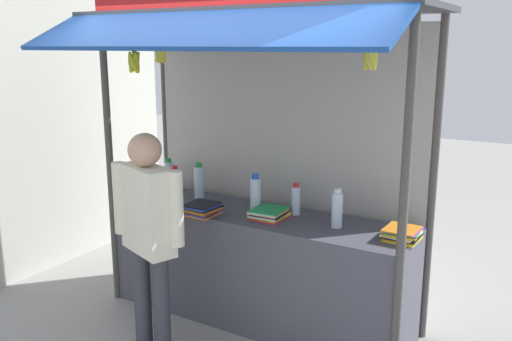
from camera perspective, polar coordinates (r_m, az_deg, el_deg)
The scene contains 18 objects.
ground_plane at distance 4.70m, azimuth 0.00°, elevation -15.07°, with size 20.00×20.00×0.00m, color gray.
stall_counter at distance 4.51m, azimuth 0.00°, elevation -9.99°, with size 2.52×0.64×0.91m, color #4C4C56.
stall_structure at distance 4.27m, azimuth 0.70°, elevation 5.96°, with size 2.72×1.47×2.81m.
water_bottle_far_right at distance 4.30m, azimuth 4.19°, elevation -3.08°, with size 0.07×0.07×0.26m.
water_bottle_far_left at distance 4.35m, azimuth -0.06°, elevation -2.49°, with size 0.09×0.09×0.31m.
water_bottle_right at distance 4.89m, azimuth -8.43°, elevation -1.14°, with size 0.08×0.08×0.27m.
water_bottle_back_right at distance 4.79m, azimuth -5.98°, elevation -1.12°, with size 0.09×0.09×0.31m.
water_bottle_front_left at distance 5.10m, azimuth -9.09°, elevation -0.46°, with size 0.08×0.08×0.29m.
water_bottle_front_right at distance 4.03m, azimuth 8.48°, elevation -4.03°, with size 0.08×0.08×0.29m.
magazine_stack_mid_left at distance 4.33m, azimuth -5.64°, elevation -4.05°, with size 0.26×0.28×0.09m.
magazine_stack_mid_right at distance 3.91m, azimuth 15.07°, elevation -6.38°, with size 0.25×0.28×0.08m.
magazine_stack_left at distance 4.83m, azimuth -10.82°, elevation -2.66°, with size 0.25×0.29×0.05m.
magazine_stack_center at distance 4.23m, azimuth 1.39°, elevation -4.52°, with size 0.28×0.30×0.07m.
banana_bunch_rightmost at distance 3.32m, azimuth 11.86°, elevation 11.64°, with size 0.11×0.10×0.27m.
banana_bunch_inner_left at distance 4.32m, azimuth -12.61°, elevation 11.02°, with size 0.12×0.12×0.33m.
banana_bunch_leftmost at distance 4.14m, azimuth -9.93°, elevation 12.04°, with size 0.10×0.10×0.25m.
vendor_person at distance 3.93m, azimuth -11.20°, elevation -5.51°, with size 0.62×0.34×1.63m.
neighbour_wall at distance 6.02m, azimuth -18.77°, elevation 6.28°, with size 0.20×2.40×3.16m, color #BABCAE.
Camera 1 is at (2.15, -3.55, 2.21)m, focal length 38.27 mm.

